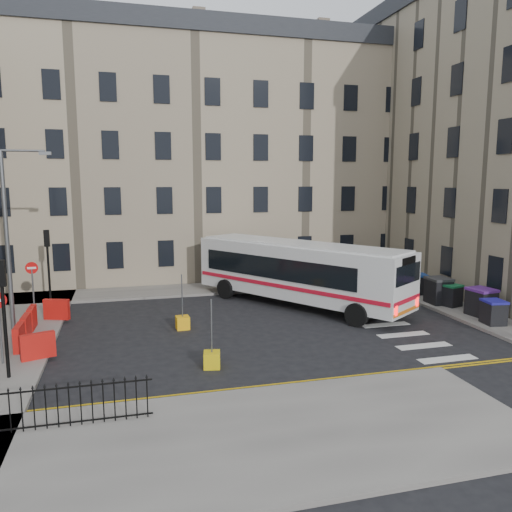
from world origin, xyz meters
name	(u,v)px	position (x,y,z in m)	size (l,w,h in m)	color
ground	(298,324)	(0.00, 0.00, 0.00)	(120.00, 120.00, 0.00)	black
pavement_north	(160,291)	(-6.00, 8.60, 0.07)	(36.00, 3.20, 0.15)	slate
pavement_east	(416,294)	(9.00, 4.00, 0.07)	(2.40, 26.00, 0.15)	slate
pavement_sw	(171,449)	(-7.00, -10.00, 0.07)	(20.00, 6.00, 0.15)	slate
terrace_north	(135,156)	(-7.00, 15.50, 8.62)	(38.30, 10.80, 17.20)	tan
traffic_light_nw	(48,255)	(-12.00, 6.50, 2.87)	(0.28, 0.22, 4.10)	black
traffic_light_sw	(3,300)	(-12.00, -4.00, 2.87)	(0.28, 0.22, 4.10)	black
streetlamp	(7,238)	(-13.00, 2.00, 4.34)	(0.50, 0.22, 8.14)	#595B5E
no_entry_north	(32,277)	(-12.50, 4.50, 2.08)	(0.60, 0.08, 3.00)	#595B5E
roadworks_barriers	(35,326)	(-11.84, 0.50, 0.65)	(1.66, 6.26, 1.00)	red
iron_railings	(4,412)	(-11.25, -8.20, 0.75)	(7.80, 0.04, 1.20)	black
bus	(298,270)	(1.20, 3.39, 1.98)	(9.41, 11.99, 3.42)	silver
wheelie_bin_a	(493,312)	(8.74, -2.80, 0.73)	(1.03, 1.15, 1.15)	black
wheelie_bin_b	(481,302)	(9.20, -1.38, 0.85)	(1.24, 1.38, 1.38)	black
wheelie_bin_c	(450,295)	(8.95, 0.76, 0.74)	(1.19, 1.29, 1.17)	black
wheelie_bin_d	(438,290)	(8.66, 1.38, 0.87)	(1.17, 1.33, 1.43)	black
wheelie_bin_e	(418,284)	(8.93, 3.73, 0.75)	(1.12, 1.23, 1.18)	black
bollard_yellow	(183,323)	(-5.49, 0.63, 0.30)	(0.60, 0.60, 0.60)	#FFB00E
bollard_chevron	(212,360)	(-5.00, -4.52, 0.30)	(0.60, 0.60, 0.60)	#DABA0C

